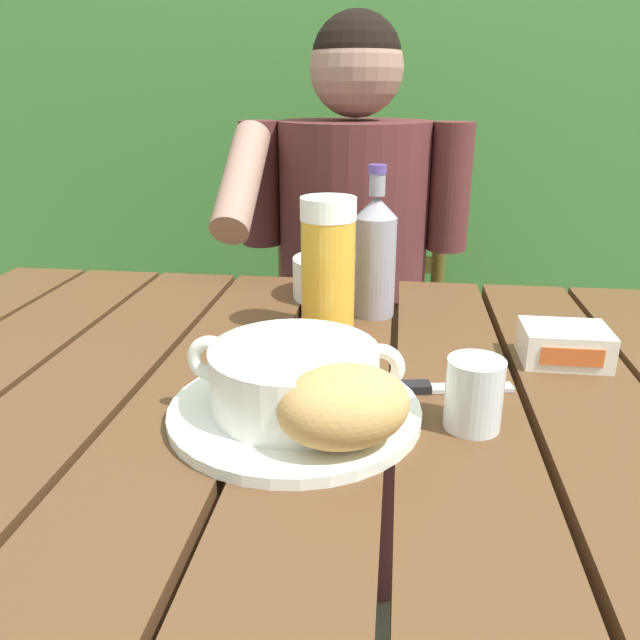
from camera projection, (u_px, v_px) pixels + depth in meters
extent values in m
cube|color=#52351E|center=(99.00, 379.00, 0.77)|extent=(0.13, 0.82, 0.04)
cube|color=#52351E|center=(212.00, 386.00, 0.76)|extent=(0.13, 0.82, 0.04)
cube|color=#52351E|center=(331.00, 393.00, 0.74)|extent=(0.13, 0.82, 0.04)
cube|color=#52351E|center=(455.00, 400.00, 0.72)|extent=(0.13, 0.82, 0.04)
cube|color=#52351E|center=(585.00, 407.00, 0.70)|extent=(0.13, 0.82, 0.04)
cube|color=#52351E|center=(354.00, 325.00, 1.11)|extent=(1.25, 0.03, 0.08)
cube|color=#52351E|center=(57.00, 459.00, 1.28)|extent=(0.06, 0.06, 0.72)
cube|color=#427C35|center=(381.00, 169.00, 2.26)|extent=(2.91, 0.60, 1.60)
cylinder|color=#4C3823|center=(435.00, 144.00, 2.35)|extent=(0.10, 0.10, 1.75)
cylinder|color=#4C3823|center=(457.00, 223.00, 2.44)|extent=(0.10, 0.10, 1.16)
cylinder|color=#4A3E16|center=(435.00, 477.00, 1.45)|extent=(0.04, 0.04, 0.46)
cylinder|color=#4A3E16|center=(259.00, 465.00, 1.50)|extent=(0.04, 0.04, 0.46)
cylinder|color=#4A3E16|center=(429.00, 400.00, 1.81)|extent=(0.04, 0.04, 0.46)
cylinder|color=#4A3E16|center=(287.00, 392.00, 1.86)|extent=(0.04, 0.04, 0.46)
cube|color=#4A3E16|center=(354.00, 346.00, 1.57)|extent=(0.45, 0.42, 0.02)
cylinder|color=#4A3E16|center=(440.00, 238.00, 1.64)|extent=(0.04, 0.04, 0.50)
cylinder|color=#4A3E16|center=(284.00, 234.00, 1.69)|extent=(0.04, 0.04, 0.50)
cube|color=#4A3E16|center=(360.00, 263.00, 1.69)|extent=(0.42, 0.02, 0.04)
cube|color=#4A3E16|center=(362.00, 217.00, 1.65)|extent=(0.42, 0.02, 0.04)
cube|color=#4A3E16|center=(363.00, 169.00, 1.61)|extent=(0.42, 0.02, 0.04)
cylinder|color=#502425|center=(381.00, 503.00, 1.36)|extent=(0.11, 0.11, 0.45)
cylinder|color=#502425|center=(387.00, 365.00, 1.36)|extent=(0.13, 0.40, 0.13)
cylinder|color=#502425|center=(304.00, 497.00, 1.38)|extent=(0.11, 0.11, 0.45)
cylinder|color=#502425|center=(309.00, 361.00, 1.38)|extent=(0.13, 0.40, 0.13)
cylinder|color=#502425|center=(353.00, 240.00, 1.37)|extent=(0.32, 0.32, 0.50)
sphere|color=#956F5D|center=(356.00, 68.00, 1.25)|extent=(0.19, 0.19, 0.19)
sphere|color=black|center=(357.00, 58.00, 1.25)|extent=(0.18, 0.18, 0.18)
cylinder|color=#502425|center=(450.00, 188.00, 1.29)|extent=(0.08, 0.08, 0.26)
cylinder|color=#502425|center=(260.00, 184.00, 1.34)|extent=(0.08, 0.08, 0.26)
cylinder|color=#956F5D|center=(242.00, 180.00, 1.18)|extent=(0.07, 0.25, 0.21)
cylinder|color=white|center=(295.00, 411.00, 0.65)|extent=(0.26, 0.26, 0.01)
cylinder|color=white|center=(294.00, 377.00, 0.63)|extent=(0.17, 0.17, 0.06)
cylinder|color=#B35825|center=(294.00, 365.00, 0.63)|extent=(0.15, 0.15, 0.01)
torus|color=white|center=(211.00, 359.00, 0.64)|extent=(0.05, 0.01, 0.05)
torus|color=white|center=(380.00, 367.00, 0.62)|extent=(0.05, 0.01, 0.05)
ellipsoid|color=tan|center=(344.00, 406.00, 0.56)|extent=(0.15, 0.13, 0.08)
cylinder|color=gold|center=(328.00, 277.00, 0.85)|extent=(0.07, 0.07, 0.16)
cylinder|color=white|center=(328.00, 209.00, 0.82)|extent=(0.07, 0.07, 0.03)
cylinder|color=gray|center=(375.00, 267.00, 0.92)|extent=(0.06, 0.06, 0.15)
cone|color=gray|center=(377.00, 207.00, 0.89)|extent=(0.06, 0.06, 0.03)
cylinder|color=gray|center=(377.00, 184.00, 0.87)|extent=(0.02, 0.02, 0.03)
cylinder|color=#533E8F|center=(378.00, 169.00, 0.87)|extent=(0.03, 0.03, 0.01)
cylinder|color=silver|center=(474.00, 394.00, 0.62)|extent=(0.06, 0.06, 0.07)
cube|color=white|center=(564.00, 344.00, 0.77)|extent=(0.10, 0.08, 0.04)
cube|color=#D55C28|center=(572.00, 357.00, 0.74)|extent=(0.07, 0.00, 0.02)
cube|color=silver|center=(459.00, 388.00, 0.70)|extent=(0.12, 0.04, 0.00)
cube|color=black|center=(402.00, 388.00, 0.70)|extent=(0.07, 0.03, 0.01)
cylinder|color=white|center=(336.00, 277.00, 1.01)|extent=(0.14, 0.14, 0.06)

